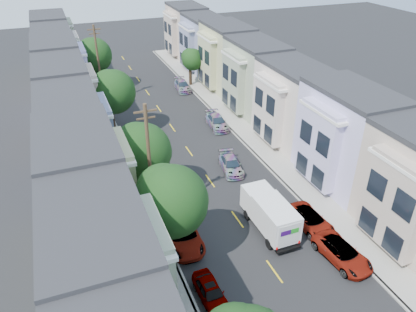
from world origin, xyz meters
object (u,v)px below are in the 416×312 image
Objects in this scene: parked_left_d at (142,154)px; parked_right_b at (311,220)px; tree_b at (170,202)px; parked_left_c at (183,235)px; tree_d at (112,92)px; parked_left_b at (211,292)px; tree_c at (141,152)px; tree_far_r at (192,60)px; parked_right_a at (342,253)px; lead_sedan at (231,165)px; tree_e at (94,55)px; parked_right_c at (217,122)px; parked_right_d at (182,86)px; utility_pole_near at (150,167)px; fedex_truck at (270,213)px; utility_pole_far at (99,66)px.

parked_left_d is 1.01× the size of parked_right_b.
tree_b is 1.53× the size of parked_left_c.
tree_d is 1.99× the size of parked_left_b.
tree_c reaches higher than parked_right_b.
tree_far_r is 1.15× the size of parked_right_a.
parked_left_b is (1.40, -3.43, -4.97)m from tree_b.
tree_c is 1.39× the size of parked_left_c.
tree_far_r reaches higher than lead_sedan.
lead_sedan is at bearing 49.01° from tree_b.
tree_e is 1.97× the size of parked_left_b.
parked_right_d is (0.00, 12.93, -0.02)m from parked_right_c.
utility_pole_near is 9.81m from parked_left_b.
fedex_truck is at bearing -68.14° from tree_d.
parked_left_c is 9.98m from parked_right_b.
utility_pole_near and utility_pole_far have the same top height.
utility_pole_far is (0.00, 31.15, -0.44)m from tree_b.
utility_pole_near is at bearing -100.15° from parked_left_d.
parked_right_b is 1.01× the size of parked_right_c.
parked_right_a is at bearing -74.25° from tree_e.
parked_left_b is (1.40, -11.50, -4.28)m from tree_c.
parked_right_d reaches higher than parked_right_b.
utility_pole_near is 2.40× the size of lead_sedan.
parked_left_b is at bearing -87.68° from utility_pole_far.
tree_d reaches higher than tree_c.
tree_far_r is at bearing 55.16° from parked_left_d.
tree_c is at bearing -103.28° from parked_left_d.
utility_pole_near is at bearing -141.02° from lead_sedan.
tree_c is 1.63× the size of parked_right_c.
utility_pole_near is 2.63× the size of parked_left_b.
parked_left_d is 19.71m from parked_right_d.
tree_c is at bearing -90.00° from tree_d.
parked_right_b is 32.08m from parked_right_d.
tree_d is 14.86m from tree_e.
parked_left_c is 1.16× the size of parked_right_b.
utility_pole_near is (-13.19, -28.60, 1.40)m from tree_far_r.
lead_sedan is 10.15m from parked_right_b.
parked_right_b is at bearing -23.40° from utility_pole_near.
fedex_truck is 3.42m from parked_right_b.
tree_b is 34.62m from parked_right_d.
parked_right_a is (9.80, -5.78, -0.08)m from parked_left_c.
tree_c is 11.08m from fedex_truck.
parked_right_b is (0.00, 3.89, -0.02)m from parked_right_a.
parked_left_c reaches higher than lead_sedan.
utility_pole_near reaches higher than tree_c.
tree_b is at bearing 178.76° from parked_right_b.
parked_right_c reaches higher than parked_right_b.
parked_right_c is at bearing -84.76° from parked_right_d.
utility_pole_near is at bearing 153.82° from parked_right_b.
parked_right_b is 19.15m from parked_right_c.
parked_right_b is at bearing -16.69° from fedex_truck.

